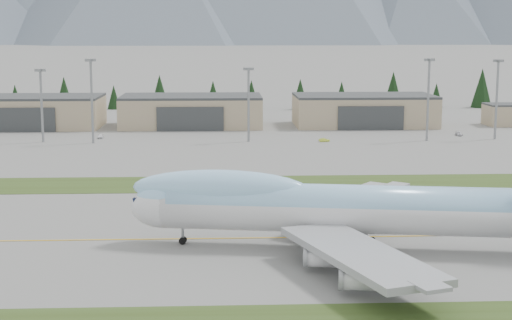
{
  "coord_description": "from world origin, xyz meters",
  "views": [
    {
      "loc": [
        -5.06,
        -120.56,
        32.34
      ],
      "look_at": [
        1.73,
        27.94,
        8.0
      ],
      "focal_mm": 55.0,
      "sensor_mm": 36.0,
      "label": 1
    }
  ],
  "objects_px": {
    "hangar_left": "(31,112)",
    "boeing_747_freighter": "(339,208)",
    "service_vehicle_b": "(324,142)",
    "service_vehicle_a": "(101,138)",
    "hangar_center": "(192,111)",
    "hangar_right": "(364,110)",
    "service_vehicle_c": "(459,136)"
  },
  "relations": [
    {
      "from": "boeing_747_freighter",
      "to": "service_vehicle_b",
      "type": "distance_m",
      "value": 117.14
    },
    {
      "from": "hangar_left",
      "to": "hangar_right",
      "type": "distance_m",
      "value": 115.0
    },
    {
      "from": "hangar_left",
      "to": "service_vehicle_c",
      "type": "relative_size",
      "value": 11.78
    },
    {
      "from": "boeing_747_freighter",
      "to": "hangar_left",
      "type": "distance_m",
      "value": 177.05
    },
    {
      "from": "hangar_left",
      "to": "hangar_right",
      "type": "bearing_deg",
      "value": 0.0
    },
    {
      "from": "hangar_right",
      "to": "service_vehicle_c",
      "type": "xyz_separation_m",
      "value": [
        25.18,
        -28.4,
        -5.39
      ]
    },
    {
      "from": "hangar_left",
      "to": "boeing_747_freighter",
      "type": "bearing_deg",
      "value": -62.17
    },
    {
      "from": "boeing_747_freighter",
      "to": "hangar_center",
      "type": "xyz_separation_m",
      "value": [
        -27.65,
        156.57,
        -0.96
      ]
    },
    {
      "from": "hangar_center",
      "to": "service_vehicle_a",
      "type": "relative_size",
      "value": 12.76
    },
    {
      "from": "service_vehicle_b",
      "to": "service_vehicle_c",
      "type": "bearing_deg",
      "value": -84.53
    },
    {
      "from": "service_vehicle_b",
      "to": "service_vehicle_c",
      "type": "relative_size",
      "value": 0.79
    },
    {
      "from": "service_vehicle_b",
      "to": "hangar_center",
      "type": "bearing_deg",
      "value": 35.73
    },
    {
      "from": "boeing_747_freighter",
      "to": "service_vehicle_a",
      "type": "distance_m",
      "value": 138.46
    },
    {
      "from": "boeing_747_freighter",
      "to": "service_vehicle_c",
      "type": "xyz_separation_m",
      "value": [
        57.52,
        128.18,
        -6.35
      ]
    },
    {
      "from": "service_vehicle_a",
      "to": "service_vehicle_c",
      "type": "relative_size",
      "value": 0.92
    },
    {
      "from": "service_vehicle_a",
      "to": "service_vehicle_c",
      "type": "distance_m",
      "value": 112.11
    },
    {
      "from": "service_vehicle_b",
      "to": "service_vehicle_c",
      "type": "height_order",
      "value": "service_vehicle_c"
    },
    {
      "from": "service_vehicle_b",
      "to": "service_vehicle_c",
      "type": "xyz_separation_m",
      "value": [
        44.33,
        11.95,
        0.0
      ]
    },
    {
      "from": "service_vehicle_a",
      "to": "service_vehicle_b",
      "type": "relative_size",
      "value": 1.17
    },
    {
      "from": "hangar_left",
      "to": "service_vehicle_b",
      "type": "height_order",
      "value": "hangar_left"
    },
    {
      "from": "hangar_left",
      "to": "service_vehicle_a",
      "type": "xyz_separation_m",
      "value": [
        28.07,
        -29.49,
        -5.39
      ]
    },
    {
      "from": "boeing_747_freighter",
      "to": "hangar_center",
      "type": "bearing_deg",
      "value": 109.19
    },
    {
      "from": "hangar_left",
      "to": "hangar_right",
      "type": "relative_size",
      "value": 1.0
    },
    {
      "from": "service_vehicle_b",
      "to": "service_vehicle_c",
      "type": "distance_m",
      "value": 45.91
    },
    {
      "from": "boeing_747_freighter",
      "to": "service_vehicle_a",
      "type": "relative_size",
      "value": 19.51
    },
    {
      "from": "boeing_747_freighter",
      "to": "hangar_left",
      "type": "relative_size",
      "value": 1.53
    },
    {
      "from": "service_vehicle_c",
      "to": "hangar_center",
      "type": "bearing_deg",
      "value": 163.31
    },
    {
      "from": "boeing_747_freighter",
      "to": "hangar_center",
      "type": "distance_m",
      "value": 159.0
    },
    {
      "from": "boeing_747_freighter",
      "to": "service_vehicle_c",
      "type": "bearing_deg",
      "value": 75.0
    },
    {
      "from": "boeing_747_freighter",
      "to": "service_vehicle_c",
      "type": "distance_m",
      "value": 140.64
    },
    {
      "from": "hangar_left",
      "to": "hangar_center",
      "type": "xyz_separation_m",
      "value": [
        55.0,
        0.0,
        0.0
      ]
    },
    {
      "from": "boeing_747_freighter",
      "to": "service_vehicle_a",
      "type": "bearing_deg",
      "value": 122.41
    }
  ]
}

